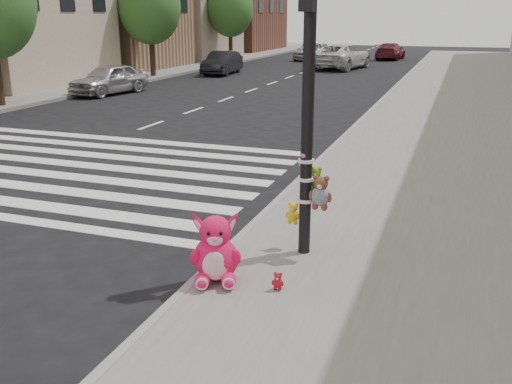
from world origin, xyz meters
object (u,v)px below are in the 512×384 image
at_px(car_dark_far, 222,63).
at_px(car_white_near, 341,56).
at_px(car_silver_far, 109,79).
at_px(pink_bunny, 216,253).
at_px(red_teddy, 278,281).
at_px(signal_pole, 310,135).

relative_size(car_dark_far, car_white_near, 0.71).
height_order(car_silver_far, car_dark_far, car_silver_far).
bearing_deg(pink_bunny, car_white_near, 77.14).
distance_m(car_silver_far, car_dark_far, 9.55).
relative_size(red_teddy, car_silver_far, 0.06).
bearing_deg(red_teddy, signal_pole, 82.81).
xyz_separation_m(pink_bunny, car_white_near, (-4.72, 30.34, 0.26)).
bearing_deg(car_dark_far, red_teddy, -70.44).
distance_m(red_teddy, car_silver_far, 19.62).
height_order(car_dark_far, car_white_near, car_white_near).
distance_m(signal_pole, car_silver_far, 18.75).
relative_size(red_teddy, car_white_near, 0.04).
height_order(signal_pole, red_teddy, signal_pole).
bearing_deg(car_white_near, car_dark_far, 54.22).
height_order(pink_bunny, red_teddy, pink_bunny).
bearing_deg(car_dark_far, signal_pole, -69.28).
xyz_separation_m(signal_pole, car_white_near, (-5.54, 29.11, -1.03)).
bearing_deg(car_white_near, signal_pole, 110.05).
bearing_deg(car_silver_far, car_white_near, 75.44).
xyz_separation_m(signal_pole, car_dark_far, (-11.21, 23.46, -1.15)).
bearing_deg(signal_pole, car_white_near, 100.78).
height_order(signal_pole, car_dark_far, signal_pole).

